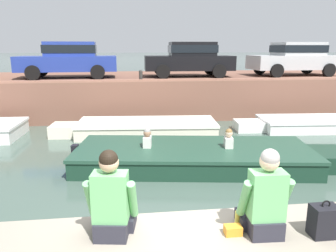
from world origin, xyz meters
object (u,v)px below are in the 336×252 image
bottle_drink (238,219)px  car_left_inner_blue (69,58)px  mooring_bollard_mid (141,75)px  person_seated_right (265,201)px  car_right_inner_silver (295,57)px  person_seated_left (112,203)px  backpack_on_ledge (323,221)px  boat_moored_central_cream (140,128)px  car_centre_black (190,58)px  boat_moored_east_white (323,124)px  motorboat_passing (204,156)px

bottle_drink → car_left_inner_blue: bearing=107.4°
mooring_bollard_mid → person_seated_right: size_ratio=0.46×
car_right_inner_silver → person_seated_left: size_ratio=4.31×
bottle_drink → backpack_on_ledge: bearing=-18.4°
boat_moored_central_cream → car_right_inner_silver: (7.50, 3.94, 2.25)m
boat_moored_central_cream → backpack_on_ledge: size_ratio=13.94×
car_centre_black → backpack_on_ledge: (-0.82, -12.01, -1.33)m
boat_moored_east_white → car_right_inner_silver: (0.80, 4.00, 2.27)m
person_seated_right → boat_moored_east_white: bearing=54.2°
mooring_bollard_mid → person_seated_left: mooring_bollard_mid is taller
boat_moored_east_white → person_seated_right: person_seated_right is taller
car_centre_black → person_seated_left: 12.17m
boat_moored_central_cream → car_right_inner_silver: size_ratio=1.37×
mooring_bollard_mid → bottle_drink: (0.65, -9.84, -0.80)m
bottle_drink → mooring_bollard_mid: bearing=93.8°
boat_moored_central_cream → person_seated_left: (-0.59, -7.79, 1.12)m
person_seated_left → person_seated_right: 1.61m
car_left_inner_blue → bottle_drink: size_ratio=20.85×
car_right_inner_silver → bottle_drink: 13.60m
car_left_inner_blue → mooring_bollard_mid: car_left_inner_blue is taller
car_centre_black → mooring_bollard_mid: car_centre_black is taller
backpack_on_ledge → bottle_drink: bearing=161.6°
boat_moored_central_cream → bottle_drink: (0.78, -7.80, 0.85)m
mooring_bollard_mid → car_left_inner_blue: bearing=148.0°
car_right_inner_silver → bottle_drink: (-6.72, -11.74, -1.40)m
boat_moored_east_white → mooring_bollard_mid: size_ratio=13.75×
boat_moored_east_white → car_right_inner_silver: size_ratio=1.47×
person_seated_left → person_seated_right: size_ratio=1.00×
car_right_inner_silver → backpack_on_ledge: bearing=-116.1°
car_centre_black → mooring_bollard_mid: size_ratio=9.00×
boat_moored_east_white → motorboat_passing: (-5.21, -3.18, 0.03)m
motorboat_passing → person_seated_left: person_seated_left is taller
car_left_inner_blue → person_seated_right: (3.91, -11.90, -1.13)m
mooring_bollard_mid → boat_moored_central_cream: bearing=-93.6°
car_left_inner_blue → backpack_on_ledge: (4.52, -12.02, -1.33)m
mooring_bollard_mid → person_seated_right: mooring_bollard_mid is taller
car_right_inner_silver → backpack_on_ledge: car_right_inner_silver is taller
boat_moored_east_white → car_centre_black: (-4.26, 4.00, 2.27)m
boat_moored_east_white → car_right_inner_silver: car_right_inner_silver is taller
car_centre_black → car_left_inner_blue: bearing=180.0°
car_right_inner_silver → mooring_bollard_mid: size_ratio=9.34×
boat_moored_east_white → bottle_drink: 9.78m
person_seated_right → car_left_inner_blue: bearing=108.2°
boat_moored_east_white → backpack_on_ledge: (-5.08, -8.01, 0.94)m
boat_moored_east_white → car_right_inner_silver: bearing=78.7°
car_right_inner_silver → person_seated_right: (-6.49, -11.90, -1.13)m
car_centre_black → bottle_drink: bearing=-98.0°
person_seated_left → mooring_bollard_mid: bearing=85.8°
car_centre_black → mooring_bollard_mid: (-2.31, -1.89, -0.61)m
boat_moored_east_white → car_centre_black: car_centre_black is taller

